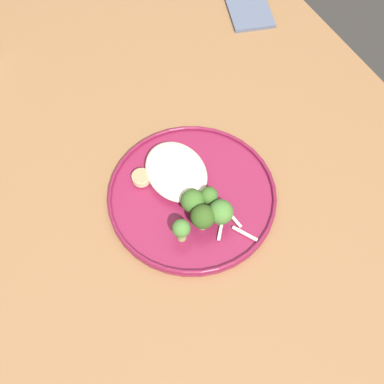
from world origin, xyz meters
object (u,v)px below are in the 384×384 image
Objects in this scene: broccoli_floret_tall_stalk at (221,212)px; broccoli_floret_beside_noodles at (203,217)px; folded_napkin at (248,6)px; seared_scallop_center_golden at (141,177)px; seared_scallop_large_seared at (152,172)px; seared_scallop_rear_pale at (172,163)px; broccoli_floret_front_edge at (209,197)px; broccoli_floret_center_pile at (193,201)px; dinner_plate at (192,195)px; seared_scallop_left_edge at (171,182)px; broccoli_floret_small_sprig at (181,229)px.

broccoli_floret_beside_noodles is at bearing -99.69° from broccoli_floret_tall_stalk.
seared_scallop_center_golden is at bearing -53.03° from folded_napkin.
seared_scallop_large_seared is 0.04m from seared_scallop_rear_pale.
seared_scallop_large_seared is 0.43× the size of broccoli_floret_tall_stalk.
broccoli_floret_front_edge is at bearing 29.73° from seared_scallop_large_seared.
broccoli_floret_beside_noodles is (0.13, 0.05, 0.02)m from seared_scallop_center_golden.
seared_scallop_large_seared is 0.14m from broccoli_floret_beside_noodles.
broccoli_floret_tall_stalk is at bearing 35.69° from broccoli_floret_center_pile.
folded_napkin is at bearing 137.42° from dinner_plate.
broccoli_floret_small_sprig is (0.10, -0.03, 0.02)m from seared_scallop_left_edge.
broccoli_floret_tall_stalk is (0.04, 0.03, 0.00)m from broccoli_floret_center_pile.
broccoli_floret_center_pile is at bearing 28.80° from seared_scallop_center_golden.
broccoli_floret_front_edge reaches higher than dinner_plate.
broccoli_floret_center_pile is at bearing 8.49° from seared_scallop_left_edge.
seared_scallop_left_edge is 0.11m from broccoli_floret_small_sprig.
dinner_plate is 12.22× the size of seared_scallop_large_seared.
seared_scallop_large_seared reaches higher than dinner_plate.
seared_scallop_center_golden reaches higher than dinner_plate.
broccoli_floret_front_edge is (0.10, 0.06, 0.02)m from seared_scallop_large_seared.
broccoli_floret_beside_noodles reaches higher than broccoli_floret_small_sprig.
broccoli_floret_tall_stalk reaches higher than seared_scallop_rear_pale.
seared_scallop_large_seared is 0.74× the size of seared_scallop_center_golden.
seared_scallop_center_golden is 0.63× the size of broccoli_floret_center_pile.
broccoli_floret_front_edge is (0.03, 0.02, 0.03)m from dinner_plate.
seared_scallop_center_golden is 0.66× the size of broccoli_floret_front_edge.
broccoli_floret_center_pile reaches higher than seared_scallop_left_edge.
broccoli_floret_beside_noodles is at bearing 4.95° from seared_scallop_left_edge.
folded_napkin is (-0.34, 0.36, -0.02)m from seared_scallop_left_edge.
seared_scallop_center_golden is (0.00, -0.02, 0.00)m from seared_scallop_large_seared.
broccoli_floret_tall_stalk is at bearing 8.75° from seared_scallop_rear_pale.
folded_napkin is (-0.44, 0.32, -0.04)m from broccoli_floret_tall_stalk.
broccoli_floret_tall_stalk is at bearing 2.36° from broccoli_floret_front_edge.
seared_scallop_left_edge is (0.03, 0.02, -0.00)m from seared_scallop_large_seared.
seared_scallop_center_golden is 0.16m from broccoli_floret_tall_stalk.
seared_scallop_center_golden is at bearing -175.28° from broccoli_floret_small_sprig.
folded_napkin is at bearing 138.31° from broccoli_floret_center_pile.
broccoli_floret_tall_stalk is 0.97× the size of broccoli_floret_beside_noodles.
seared_scallop_large_seared is 0.10m from broccoli_floret_center_pile.
seared_scallop_center_golden is 0.14m from broccoli_floret_beside_noodles.
broccoli_floret_small_sprig reaches higher than seared_scallop_large_seared.
seared_scallop_rear_pale is 0.64× the size of broccoli_floret_center_pile.
seared_scallop_left_edge is 0.20× the size of folded_napkin.
broccoli_floret_beside_noodles reaches higher than seared_scallop_left_edge.
broccoli_floret_tall_stalk reaches higher than seared_scallop_center_golden.
seared_scallop_center_golden is 0.13m from broccoli_floret_small_sprig.
broccoli_floret_beside_noodles is 0.56m from folded_napkin.
broccoli_floret_front_edge is at bearing -177.64° from broccoli_floret_tall_stalk.
seared_scallop_rear_pale is at bearing 159.39° from broccoli_floret_small_sprig.
broccoli_floret_small_sprig is (0.03, -0.07, 0.00)m from broccoli_floret_front_edge.
folded_napkin is at bearing 137.76° from broccoli_floret_small_sprig.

